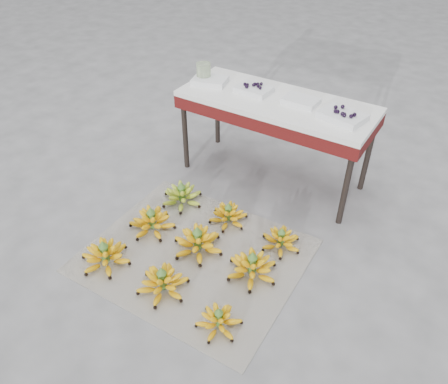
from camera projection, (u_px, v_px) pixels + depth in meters
The scene contains 17 objects.
ground at pixel (181, 249), 2.70m from camera, with size 60.00×60.00×0.00m, color #606062.
newspaper_mat at pixel (195, 255), 2.66m from camera, with size 1.25×1.05×0.01m, color silver.
bunch_front_left at pixel (105, 256), 2.57m from camera, with size 0.32×0.32×0.18m.
bunch_front_center at pixel (163, 282), 2.41m from camera, with size 0.38×0.38×0.18m.
bunch_front_right at pixel (219, 320), 2.22m from camera, with size 0.29×0.29×0.15m.
bunch_mid_left at pixel (152, 222), 2.80m from camera, with size 0.38×0.38×0.18m.
bunch_mid_center at pixel (198, 242), 2.65m from camera, with size 0.36×0.36×0.19m.
bunch_mid_right at pixel (252, 267), 2.49m from camera, with size 0.33×0.33×0.18m.
bunch_back_left at pixel (182, 196), 3.02m from camera, with size 0.35×0.35×0.18m.
bunch_back_center at pixel (228, 215), 2.87m from camera, with size 0.32×0.32×0.16m.
bunch_back_right at pixel (281, 240), 2.68m from camera, with size 0.33×0.33×0.15m.
vendor_table at pixel (276, 109), 2.97m from camera, with size 1.33×0.53×0.64m.
tray_far_left at pixel (210, 81), 3.12m from camera, with size 0.28×0.23×0.04m.
tray_left at pixel (254, 89), 3.00m from camera, with size 0.25×0.18×0.06m.
tray_right at pixel (301, 101), 2.87m from camera, with size 0.23×0.17×0.04m.
tray_far_right at pixel (343, 116), 2.69m from camera, with size 0.30×0.25×0.07m.
glass_jar at pixel (204, 72), 3.13m from camera, with size 0.10×0.10×0.13m, color beige.
Camera 1 is at (1.25, -1.49, 1.93)m, focal length 35.00 mm.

